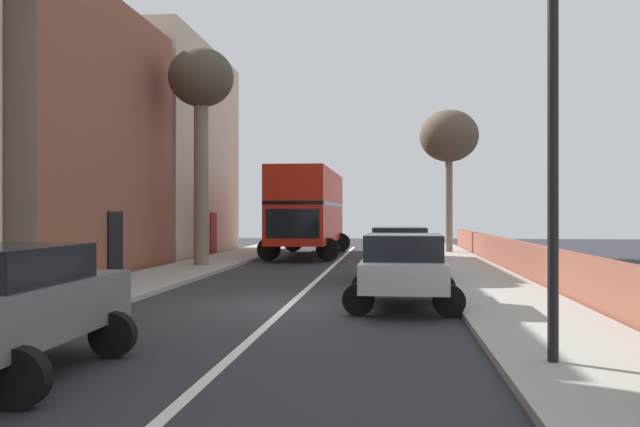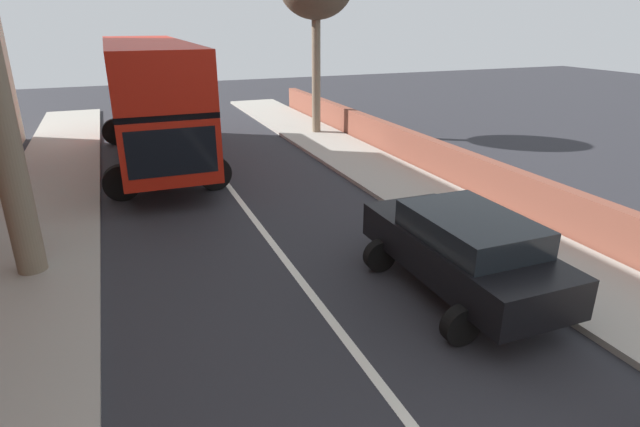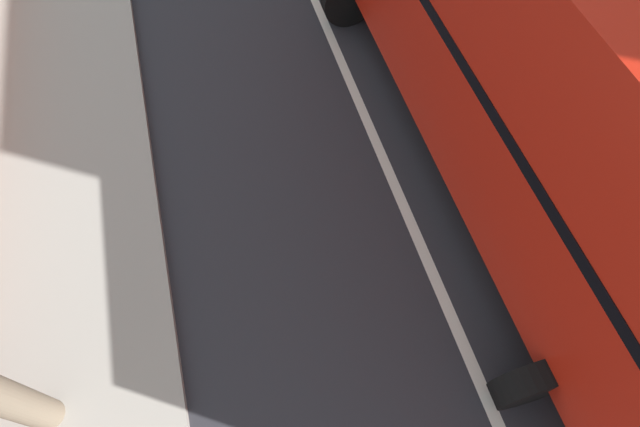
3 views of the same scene
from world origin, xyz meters
The scene contains 1 object.
double_decker_bus centered at (-1.70, 17.73, 2.35)m, with size 3.58×10.72×4.06m.
Camera 3 is at (2.33, 21.95, 6.52)m, focal length 28.13 mm.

